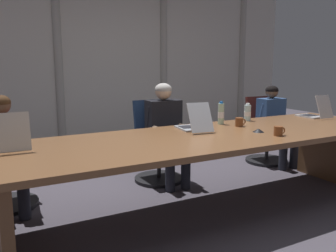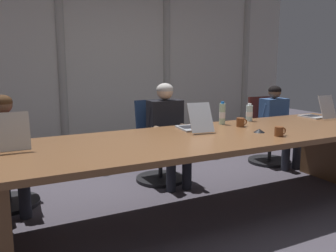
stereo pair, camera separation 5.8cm
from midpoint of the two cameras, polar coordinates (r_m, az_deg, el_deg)
ground_plane at (r=3.62m, az=7.02°, el=-13.20°), size 13.29×13.29×0.00m
conference_table at (r=3.43m, az=7.24°, el=-3.71°), size 4.14×1.20×0.76m
curtain_backdrop at (r=5.74m, az=-8.07°, el=10.66°), size 6.65×0.17×2.99m
laptop_left_end at (r=3.06m, az=-23.05°, el=-2.26°), size 0.26×0.39×0.30m
laptop_left_mid at (r=3.59m, az=4.63°, el=0.20°), size 0.29×0.49×0.29m
laptop_center at (r=4.75m, az=23.07°, el=1.84°), size 0.23×0.41×0.29m
office_chair_left_end at (r=3.98m, az=-23.96°, el=-6.60°), size 0.60×0.60×0.92m
office_chair_left_mid at (r=4.39m, az=-1.16°, el=-3.97°), size 0.60×0.60×0.97m
office_chair_center at (r=5.38m, az=15.98°, el=-1.85°), size 0.60×0.60×0.94m
person_left_end at (r=3.75m, az=-23.99°, el=-2.99°), size 0.37×0.55×1.12m
person_left_mid at (r=4.21m, az=0.37°, el=-0.17°), size 0.42×0.56×1.19m
person_center at (r=5.22m, az=17.46°, el=0.76°), size 0.38×0.55×1.11m
water_bottle_primary at (r=4.26m, az=13.23°, el=2.02°), size 0.08×0.08×0.21m
water_bottle_secondary at (r=3.97m, az=9.08°, el=1.91°), size 0.07×0.07×0.25m
coffee_mug_near at (r=3.87m, az=11.96°, el=0.59°), size 0.13×0.08×0.09m
coffee_mug_far at (r=3.46m, az=17.81°, el=-0.82°), size 0.13×0.08×0.09m
conference_mic_left_side at (r=3.60m, az=14.80°, el=-0.71°), size 0.11×0.11×0.03m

